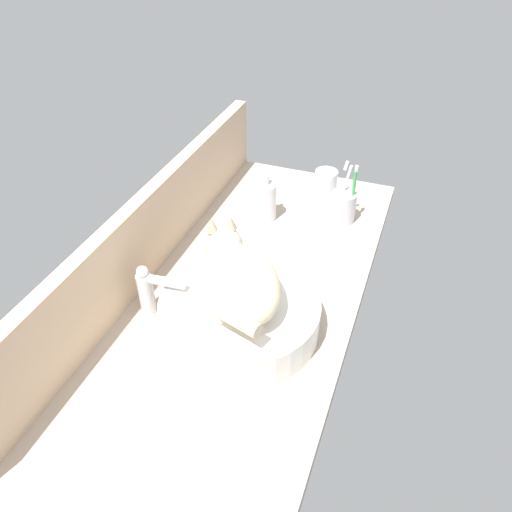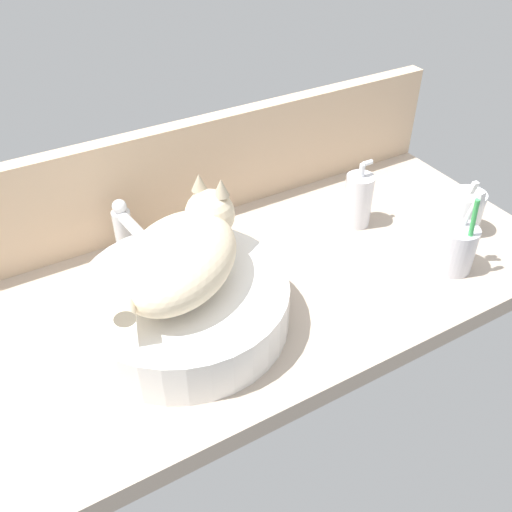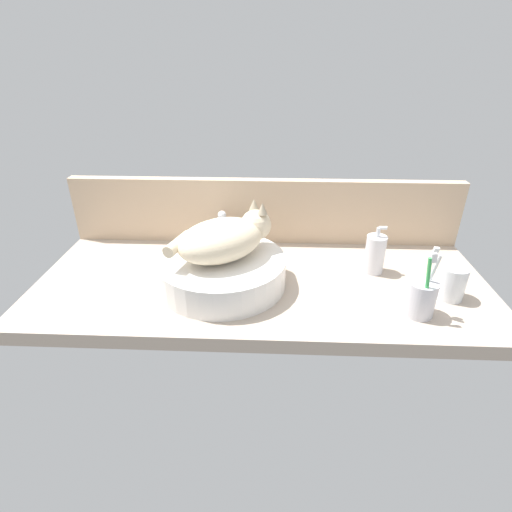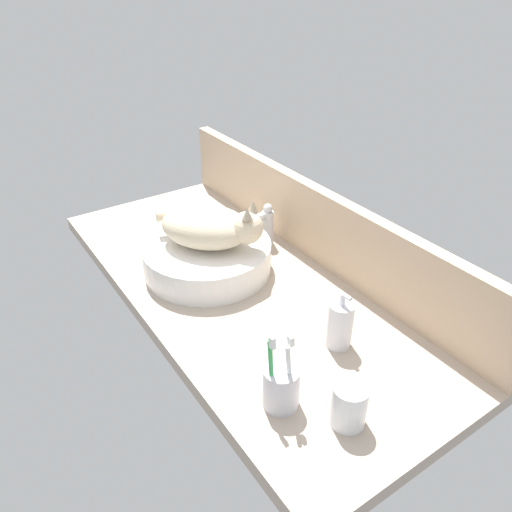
% 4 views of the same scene
% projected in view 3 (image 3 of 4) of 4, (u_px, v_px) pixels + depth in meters
% --- Properties ---
extents(ground_plane, '(1.31, 0.56, 0.04)m').
position_uv_depth(ground_plane, '(262.00, 284.00, 1.18)').
color(ground_plane, '#B2A08E').
extents(backsplash_panel, '(1.31, 0.04, 0.22)m').
position_uv_depth(backsplash_panel, '(264.00, 211.00, 1.35)').
color(backsplash_panel, '#CCAD8C').
rests_on(backsplash_panel, ground_plane).
extents(sink_basin, '(0.36, 0.36, 0.08)m').
position_uv_depth(sink_basin, '(222.00, 271.00, 1.13)').
color(sink_basin, white).
rests_on(sink_basin, ground_plane).
extents(cat, '(0.30, 0.29, 0.14)m').
position_uv_depth(cat, '(225.00, 238.00, 1.09)').
color(cat, beige).
rests_on(cat, sink_basin).
extents(faucet, '(0.04, 0.12, 0.14)m').
position_uv_depth(faucet, '(223.00, 230.00, 1.30)').
color(faucet, silver).
rests_on(faucet, ground_plane).
extents(soap_dispenser, '(0.06, 0.06, 0.15)m').
position_uv_depth(soap_dispenser, '(375.00, 254.00, 1.18)').
color(soap_dispenser, silver).
rests_on(soap_dispenser, ground_plane).
extents(toothbrush_cup, '(0.07, 0.07, 0.19)m').
position_uv_depth(toothbrush_cup, '(421.00, 297.00, 0.99)').
color(toothbrush_cup, silver).
rests_on(toothbrush_cup, ground_plane).
extents(water_glass, '(0.07, 0.07, 0.09)m').
position_uv_depth(water_glass, '(451.00, 285.00, 1.07)').
color(water_glass, white).
rests_on(water_glass, ground_plane).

